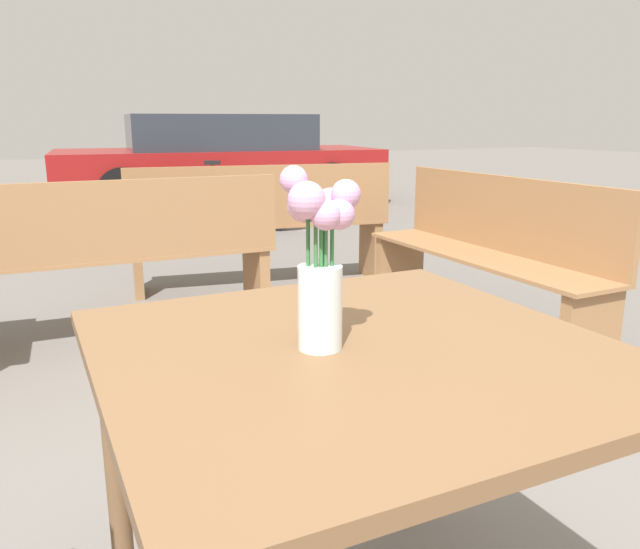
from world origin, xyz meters
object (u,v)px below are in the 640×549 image
(bench_near, at_px, (115,254))
(bench_middle, at_px, (490,251))
(table_front, at_px, (355,392))
(flower_vase, at_px, (320,260))
(bicycle, at_px, (230,200))
(bench_far, at_px, (261,221))
(parked_car, at_px, (220,162))

(bench_near, xyz_separation_m, bench_middle, (1.82, -0.76, -0.00))
(table_front, xyz_separation_m, flower_vase, (-0.07, 0.02, 0.26))
(bench_near, height_order, bicycle, bench_near)
(flower_vase, relative_size, bench_near, 0.19)
(bench_far, bearing_deg, bench_near, -147.96)
(parked_car, bearing_deg, bench_middle, -92.87)
(flower_vase, distance_m, parked_car, 7.73)
(table_front, distance_m, parked_car, 7.73)
(bench_middle, height_order, parked_car, parked_car)
(bench_far, relative_size, parked_car, 0.41)
(bench_near, relative_size, bench_far, 0.94)
(bicycle, bearing_deg, bench_near, -117.83)
(table_front, height_order, parked_car, parked_car)
(table_front, height_order, bench_far, bench_far)
(bench_middle, bearing_deg, table_front, -136.91)
(table_front, distance_m, bicycle, 5.49)
(bench_middle, xyz_separation_m, parked_car, (0.30, 5.89, 0.12))
(bench_middle, distance_m, bicycle, 3.72)
(bench_far, relative_size, bicycle, 1.26)
(flower_vase, bearing_deg, bench_far, 71.57)
(table_front, relative_size, bench_far, 0.51)
(parked_car, bearing_deg, flower_vase, -105.41)
(parked_car, bearing_deg, table_front, -104.89)
(bench_near, height_order, bench_far, same)
(table_front, bearing_deg, bench_far, 72.83)
(parked_car, bearing_deg, bench_near, -112.40)
(bench_near, height_order, bench_middle, same)
(flower_vase, relative_size, bench_far, 0.18)
(table_front, relative_size, flower_vase, 2.79)
(bench_middle, height_order, bench_far, same)
(flower_vase, distance_m, bench_far, 3.17)
(bench_middle, relative_size, bench_far, 0.89)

